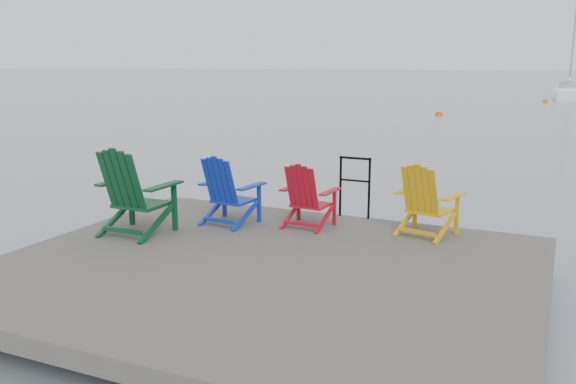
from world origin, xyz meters
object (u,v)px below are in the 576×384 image
at_px(chair_red, 307,195).
at_px(buoy_b, 439,115).
at_px(chair_blue, 228,190).
at_px(buoy_d, 546,102).
at_px(handrail, 355,181).
at_px(chair_yellow, 426,200).
at_px(chair_green, 134,191).
at_px(sailboat_near, 568,93).
at_px(buoy_a, 423,180).

bearing_deg(chair_red, buoy_b, 100.16).
bearing_deg(chair_blue, buoy_d, 92.00).
distance_m(handrail, buoy_b, 24.27).
bearing_deg(chair_blue, chair_yellow, 18.44).
relative_size(chair_green, chair_yellow, 1.21).
xyz_separation_m(handrail, sailboat_near, (2.77, 43.99, -0.69)).
bearing_deg(chair_green, buoy_b, 92.79).
xyz_separation_m(buoy_b, buoy_d, (4.70, 13.53, 0.00)).
height_order(chair_green, buoy_d, chair_green).
bearing_deg(chair_yellow, buoy_b, 114.18).
bearing_deg(buoy_b, chair_blue, -85.84).
height_order(handrail, buoy_d, handrail).
height_order(buoy_a, buoy_d, buoy_a).
bearing_deg(chair_red, chair_yellow, 12.74).
xyz_separation_m(sailboat_near, buoy_b, (-6.09, -19.97, -0.36)).
distance_m(chair_yellow, buoy_b, 24.98).
relative_size(handrail, buoy_d, 2.40).
height_order(handrail, chair_yellow, chair_yellow).
height_order(handrail, sailboat_near, sailboat_near).
height_order(chair_blue, buoy_a, chair_blue).
relative_size(chair_green, buoy_b, 2.96).
distance_m(chair_blue, sailboat_near, 45.30).
bearing_deg(sailboat_near, chair_yellow, -91.34).
xyz_separation_m(chair_red, buoy_d, (1.81, 38.34, -0.95)).
distance_m(chair_red, sailboat_near, 44.90).
distance_m(chair_blue, buoy_a, 7.11).
relative_size(chair_green, buoy_d, 3.09).
relative_size(sailboat_near, buoy_d, 28.64).
bearing_deg(chair_red, handrail, 65.29).
distance_m(chair_yellow, buoy_d, 38.10).
relative_size(chair_blue, chair_red, 1.09).
xyz_separation_m(chair_blue, chair_red, (1.07, 0.31, -0.04)).
bearing_deg(buoy_d, chair_green, -95.39).
xyz_separation_m(handrail, buoy_a, (-0.21, 5.82, -1.04)).
bearing_deg(chair_yellow, sailboat_near, 101.78).
bearing_deg(chair_yellow, chair_green, -142.44).
distance_m(handrail, chair_red, 0.90).
bearing_deg(sailboat_near, handrail, -92.86).
distance_m(chair_green, buoy_d, 39.81).
bearing_deg(buoy_d, sailboat_near, 77.89).
height_order(chair_yellow, buoy_d, chair_yellow).
distance_m(buoy_b, buoy_d, 14.32).
relative_size(handrail, chair_yellow, 0.94).
xyz_separation_m(chair_yellow, buoy_d, (0.23, 38.08, -0.98)).
height_order(chair_red, buoy_b, chair_red).
bearing_deg(buoy_b, buoy_a, -80.31).
relative_size(handrail, buoy_a, 2.26).
height_order(handrail, buoy_b, handrail).
relative_size(chair_yellow, buoy_a, 2.42).
relative_size(chair_yellow, buoy_d, 2.56).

